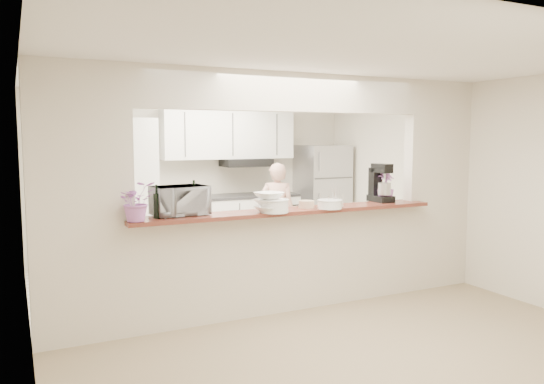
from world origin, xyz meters
TOP-DOWN VIEW (x-y plane):
  - floor at (0.00, 0.00)m, footprint 6.00×6.00m
  - tile_overlay at (0.00, 1.55)m, footprint 5.00×2.90m
  - partition at (0.00, 0.00)m, footprint 5.00×0.15m
  - bar_counter at (0.00, -0.00)m, footprint 3.40×0.38m
  - kitchen_cabinets at (-0.19, 2.72)m, footprint 3.15×0.62m
  - refrigerator at (2.05, 2.65)m, footprint 0.75×0.70m
  - flower_left at (-1.60, -0.15)m, footprint 0.35×0.32m
  - wine_bottle_a at (-1.40, -0.06)m, footprint 0.06×0.06m
  - wine_bottle_b at (-1.00, 0.07)m, footprint 0.07×0.07m
  - toaster_oven at (-1.15, 0.05)m, footprint 0.55×0.40m
  - serving_bowls at (-0.30, -0.17)m, footprint 0.34×0.34m
  - plate_stack_a at (-0.25, -0.19)m, footprint 0.29×0.29m
  - plate_stack_b at (0.40, -0.19)m, footprint 0.26×0.26m
  - red_bowl at (-0.15, -0.03)m, footprint 0.17×0.17m
  - tan_bowl at (0.21, -0.03)m, footprint 0.17×0.17m
  - utensil_caddy at (0.45, -0.15)m, footprint 0.27×0.19m
  - stand_mixer at (1.25, 0.07)m, footprint 0.20×0.31m
  - flower_right at (1.31, 0.05)m, footprint 0.21×0.21m
  - person at (0.91, 2.06)m, footprint 0.63×0.57m

SIDE VIEW (x-z plane):
  - floor at x=0.00m, z-range 0.00..0.00m
  - tile_overlay at x=0.00m, z-range 0.00..0.01m
  - bar_counter at x=0.00m, z-range 0.03..1.12m
  - person at x=0.91m, z-range 0.00..1.45m
  - refrigerator at x=2.05m, z-range 0.00..1.70m
  - kitchen_cabinets at x=-0.19m, z-range -0.15..2.10m
  - tan_bowl at x=0.21m, z-range 1.09..1.17m
  - red_bowl at x=-0.15m, z-range 1.09..1.17m
  - plate_stack_b at x=0.40m, z-range 1.09..1.18m
  - plate_stack_a at x=-0.25m, z-range 1.09..1.22m
  - utensil_caddy at x=0.45m, z-range 1.07..1.30m
  - serving_bowls at x=-0.30m, z-range 1.09..1.29m
  - wine_bottle_a at x=-1.40m, z-range 1.06..1.37m
  - wine_bottle_b at x=-1.00m, z-range 1.05..1.39m
  - toaster_oven at x=-1.15m, z-range 1.09..1.37m
  - flower_right at x=1.31m, z-range 1.09..1.44m
  - flower_left at x=-1.60m, z-range 1.09..1.45m
  - stand_mixer at x=1.25m, z-range 1.07..1.51m
  - partition at x=0.00m, z-range 0.23..2.73m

